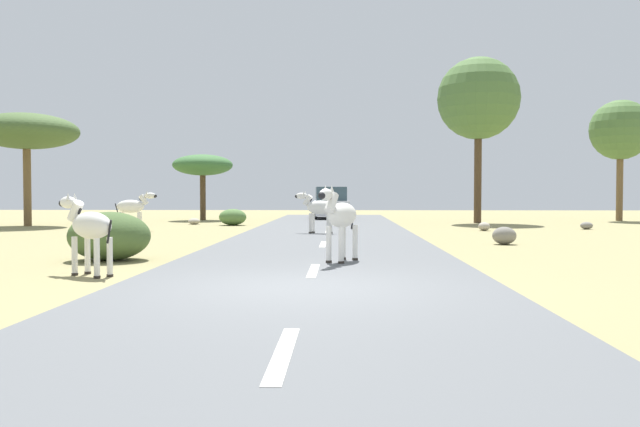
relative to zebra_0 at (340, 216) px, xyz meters
The scene contains 18 objects.
ground_plane 3.71m from the zebra_0, 99.58° to the right, with size 90.00×90.00×0.00m, color #8E8456.
road 3.68m from the zebra_0, 97.81° to the right, with size 6.00×64.00×0.05m, color #56595B.
lane_markings 4.64m from the zebra_0, 96.10° to the right, with size 0.16×56.00×0.01m.
zebra_0 is the anchor object (origin of this frame).
zebra_1 14.15m from the zebra_0, 124.87° to the left, with size 1.64×0.49×1.54m.
zebra_3 9.41m from the zebra_0, 94.87° to the left, with size 1.49×0.82×1.48m.
zebra_4 4.83m from the zebra_0, 155.95° to the right, with size 1.37×1.06×1.46m.
car_0 22.53m from the zebra_0, 91.53° to the left, with size 2.25×4.45×1.74m.
tree_2 22.48m from the zebra_0, 109.34° to the left, with size 3.20×3.20×3.51m.
tree_3 25.85m from the zebra_0, 55.39° to the left, with size 3.11×3.11×6.30m.
tree_4 20.39m from the zebra_0, 133.15° to the left, with size 4.44×4.44×4.94m.
tree_5 20.26m from the zebra_0, 70.25° to the left, with size 3.97×3.97×8.02m.
bush_0 16.46m from the zebra_0, 107.30° to the left, with size 1.23×1.11×0.74m, color #4C7038.
bush_1 5.04m from the zebra_0, behind, with size 1.75×1.58×1.05m, color #425B2D.
rock_1 16.33m from the zebra_0, 52.91° to the left, with size 0.49×0.42×0.30m, color gray.
rock_2 7.02m from the zebra_0, 48.54° to the left, with size 0.67×0.57×0.50m, color gray.
rock_3 13.17m from the zebra_0, 65.14° to the left, with size 0.45×0.48×0.33m, color #A89E8C.
rock_4 17.89m from the zebra_0, 112.46° to the left, with size 0.55×0.52×0.28m, color #A89E8C.
Camera 1 is at (0.63, -9.60, 1.46)m, focal length 36.20 mm.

